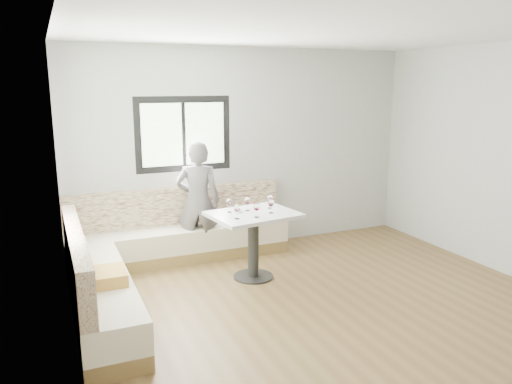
# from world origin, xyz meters

# --- Properties ---
(room) EXTENTS (5.01, 5.01, 2.81)m
(room) POSITION_xyz_m (-0.08, 0.08, 1.41)
(room) COLOR brown
(room) RESTS_ON ground
(banquette) EXTENTS (2.90, 2.80, 0.95)m
(banquette) POSITION_xyz_m (-1.59, 1.63, 0.33)
(banquette) COLOR brown
(banquette) RESTS_ON ground
(table) EXTENTS (1.08, 0.90, 0.81)m
(table) POSITION_xyz_m (-0.41, 1.28, 0.61)
(table) COLOR black
(table) RESTS_ON ground
(person) EXTENTS (0.68, 0.57, 1.59)m
(person) POSITION_xyz_m (-0.82, 2.15, 0.80)
(person) COLOR #514A4C
(person) RESTS_ON ground
(olive_ramekin) EXTENTS (0.09, 0.09, 0.04)m
(olive_ramekin) POSITION_xyz_m (-0.56, 1.38, 0.83)
(olive_ramekin) COLOR white
(olive_ramekin) RESTS_ON table
(wine_glass_a) EXTENTS (0.08, 0.08, 0.17)m
(wine_glass_a) POSITION_xyz_m (-0.68, 1.10, 0.93)
(wine_glass_a) COLOR white
(wine_glass_a) RESTS_ON table
(wine_glass_b) EXTENTS (0.08, 0.08, 0.17)m
(wine_glass_b) POSITION_xyz_m (-0.46, 1.07, 0.93)
(wine_glass_b) COLOR white
(wine_glass_b) RESTS_ON table
(wine_glass_c) EXTENTS (0.08, 0.08, 0.17)m
(wine_glass_c) POSITION_xyz_m (-0.22, 1.19, 0.93)
(wine_glass_c) COLOR white
(wine_glass_c) RESTS_ON table
(wine_glass_d) EXTENTS (0.08, 0.08, 0.17)m
(wine_glass_d) POSITION_xyz_m (-0.44, 1.40, 0.93)
(wine_glass_d) COLOR white
(wine_glass_d) RESTS_ON table
(wine_glass_e) EXTENTS (0.08, 0.08, 0.17)m
(wine_glass_e) POSITION_xyz_m (-0.13, 1.41, 0.93)
(wine_glass_e) COLOR white
(wine_glass_e) RESTS_ON table
(wine_glass_f) EXTENTS (0.08, 0.08, 0.17)m
(wine_glass_f) POSITION_xyz_m (-0.66, 1.42, 0.93)
(wine_glass_f) COLOR white
(wine_glass_f) RESTS_ON table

